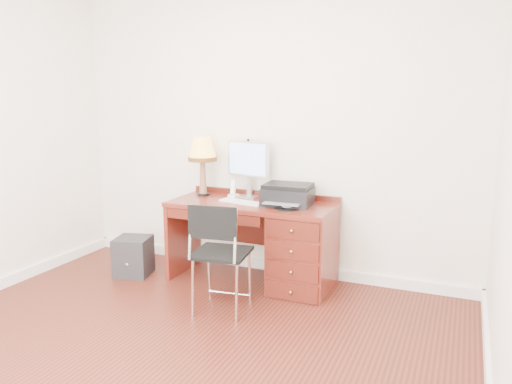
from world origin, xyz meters
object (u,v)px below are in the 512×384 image
at_px(printer, 288,194).
at_px(leg_lamp, 202,153).
at_px(monitor, 248,162).
at_px(equipment_box, 133,256).
at_px(phone, 233,193).
at_px(chair, 217,247).
at_px(desk, 285,242).

distance_m(printer, leg_lamp, 0.96).
height_order(monitor, equipment_box, monitor).
distance_m(monitor, equipment_box, 1.43).
xyz_separation_m(phone, equipment_box, (-0.88, -0.40, -0.62)).
distance_m(chair, equipment_box, 1.28).
relative_size(chair, equipment_box, 2.43).
height_order(desk, phone, phone).
height_order(monitor, chair, monitor).
relative_size(desk, equipment_box, 4.06).
bearing_deg(leg_lamp, monitor, 14.07).
bearing_deg(printer, leg_lamp, 172.27).
height_order(phone, chair, phone).
distance_m(desk, equipment_box, 1.49).
relative_size(leg_lamp, equipment_box, 1.54).
relative_size(printer, phone, 2.54).
distance_m(printer, equipment_box, 1.63).
bearing_deg(printer, desk, -112.92).
bearing_deg(phone, leg_lamp, -178.29).
bearing_deg(monitor, printer, -7.34).
xyz_separation_m(chair, equipment_box, (-1.15, 0.44, -0.36)).
relative_size(desk, printer, 3.41).
bearing_deg(printer, equipment_box, -169.73).
bearing_deg(equipment_box, phone, 9.97).
xyz_separation_m(monitor, phone, (-0.10, -0.11, -0.28)).
relative_size(monitor, chair, 0.59).
distance_m(leg_lamp, chair, 1.21).
height_order(desk, equipment_box, desk).
xyz_separation_m(desk, monitor, (-0.46, 0.22, 0.67)).
xyz_separation_m(printer, chair, (-0.30, -0.78, -0.30)).
xyz_separation_m(monitor, leg_lamp, (-0.43, -0.11, 0.08)).
relative_size(phone, equipment_box, 0.47).
distance_m(monitor, chair, 1.12).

